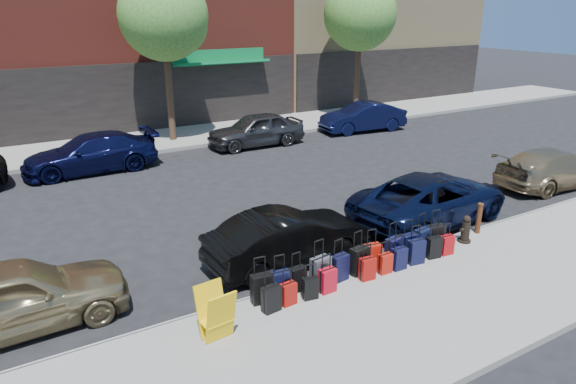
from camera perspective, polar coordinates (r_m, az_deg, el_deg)
ground at (r=15.71m, az=-3.17°, el=-2.15°), size 120.00×120.00×0.00m
sidewalk_near at (r=10.94m, az=13.23°, el=-12.80°), size 60.00×4.00×0.15m
sidewalk_far at (r=24.59m, az=-14.10°, el=5.64°), size 60.00×4.00×0.15m
curb_near at (r=12.24m, az=6.71°, el=-8.61°), size 60.00×0.08×0.15m
curb_far at (r=22.72m, az=-12.58°, el=4.61°), size 60.00×0.08×0.15m
tree_center at (r=23.61m, az=-13.29°, el=18.27°), size 3.80×3.80×7.27m
tree_right at (r=28.65m, az=8.23°, el=18.78°), size 3.80×3.80×7.27m
suitcase_front_0 at (r=10.67m, az=-2.99°, el=-10.67°), size 0.44×0.28×1.01m
suitcase_front_1 at (r=10.84m, az=-0.81°, el=-10.23°), size 0.42×0.26×0.96m
suitcase_front_2 at (r=11.09m, az=1.06°, el=-9.64°), size 0.38×0.23×0.88m
suitcase_front_3 at (r=11.28m, az=3.63°, el=-8.79°), size 0.47×0.30×1.06m
suitcase_front_4 at (r=11.52m, az=5.76°, el=-8.36°), size 0.43×0.27×0.97m
suitcase_front_5 at (r=11.82m, az=7.90°, el=-7.57°), size 0.46×0.29×1.04m
suitcase_front_6 at (r=12.12m, az=9.32°, el=-7.05°), size 0.42×0.27×0.96m
suitcase_front_7 at (r=12.44m, az=11.66°, el=-6.37°), size 0.46×0.30×1.02m
suitcase_front_8 at (r=12.80m, az=13.25°, el=-5.82°), size 0.40×0.23×0.96m
suitcase_front_9 at (r=13.05m, az=14.67°, el=-5.30°), size 0.46×0.29×1.04m
suitcase_front_10 at (r=13.35m, az=16.06°, el=-4.86°), size 0.46×0.29×1.04m
suitcase_back_0 at (r=10.41m, az=-1.87°, el=-11.77°), size 0.39×0.26×0.88m
suitcase_back_1 at (r=10.63m, az=0.05°, el=-11.23°), size 0.34×0.22×0.78m
suitcase_back_2 at (r=10.84m, az=2.47°, el=-10.62°), size 0.35×0.23×0.77m
suitcase_back_3 at (r=11.08m, az=4.42°, el=-9.77°), size 0.37×0.23×0.86m
suitcase_back_5 at (r=11.65m, az=8.81°, el=-8.42°), size 0.37×0.23×0.84m
suitcase_back_6 at (r=11.99m, az=10.73°, el=-7.79°), size 0.32×0.19×0.77m
suitcase_back_7 at (r=12.21m, az=12.23°, el=-7.24°), size 0.36×0.21×0.85m
suitcase_back_8 at (r=12.55m, az=14.02°, el=-6.45°), size 0.42×0.28×0.95m
suitcase_back_9 at (r=12.94m, az=15.87°, el=-5.93°), size 0.39×0.26×0.86m
suitcase_back_10 at (r=13.20m, az=17.22°, el=-5.63°), size 0.35×0.22×0.79m
fire_hydrant at (r=13.99m, az=19.13°, el=-3.99°), size 0.37×0.33×0.73m
bollard at (r=14.61m, az=20.45°, el=-2.71°), size 0.16×0.16×0.84m
display_rack at (r=9.65m, az=-8.01°, el=-13.23°), size 0.62×0.68×1.01m
car_near_0 at (r=11.21m, az=-28.16°, el=-10.22°), size 4.21×1.79×1.42m
car_near_1 at (r=12.36m, az=-0.04°, el=-5.10°), size 4.09×1.55×1.33m
car_near_2 at (r=15.30m, az=15.60°, el=-0.66°), size 5.33×2.93×1.42m
car_near_3 at (r=19.92m, az=27.50°, el=2.39°), size 4.65×2.19×1.31m
car_far_1 at (r=20.66m, az=-21.08°, el=4.04°), size 4.88×1.99×1.42m
car_far_2 at (r=23.00m, az=-3.58°, el=6.94°), size 4.36×1.81×1.47m
car_far_3 at (r=26.04m, az=8.31°, el=8.24°), size 4.45×2.01×1.42m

